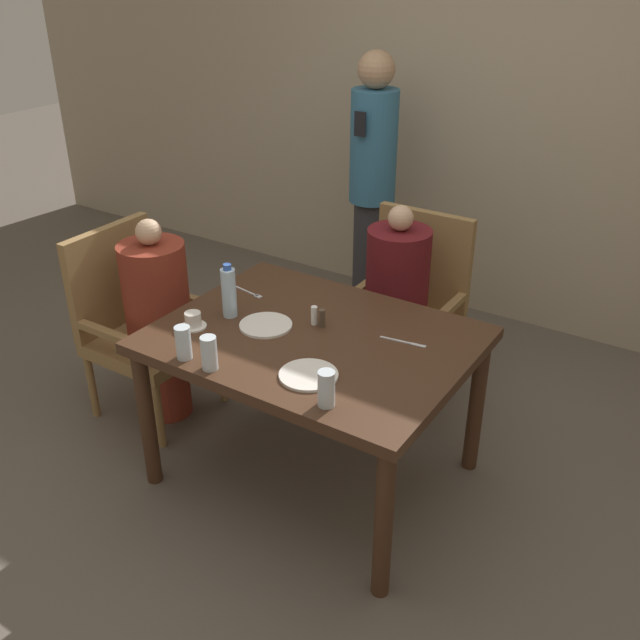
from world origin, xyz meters
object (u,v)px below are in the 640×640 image
at_px(chair_left_side, 138,319).
at_px(diner_in_left_chair, 159,319).
at_px(chair_far_side, 409,302).
at_px(water_bottle, 229,292).
at_px(diner_in_far_chair, 396,304).
at_px(glass_tall_near, 183,343).
at_px(glass_tall_far, 326,389).
at_px(glass_tall_mid, 209,353).
at_px(plate_main_right, 309,375).
at_px(standing_host, 372,183).
at_px(plate_main_left, 266,325).
at_px(teacup_with_saucer, 193,321).

xyz_separation_m(chair_left_side, diner_in_left_chair, (0.15, 0.00, 0.04)).
bearing_deg(chair_far_side, water_bottle, -112.73).
distance_m(diner_in_far_chair, glass_tall_near, 1.27).
bearing_deg(glass_tall_far, chair_far_side, 103.53).
bearing_deg(glass_tall_near, glass_tall_mid, -2.73).
xyz_separation_m(chair_far_side, plate_main_right, (0.16, -1.20, 0.24)).
xyz_separation_m(water_bottle, glass_tall_near, (0.08, -0.38, -0.05)).
xyz_separation_m(glass_tall_near, glass_tall_far, (0.65, 0.03, 0.00)).
bearing_deg(chair_left_side, diner_in_left_chair, 0.00).
xyz_separation_m(chair_far_side, water_bottle, (-0.41, -0.97, 0.35)).
distance_m(standing_host, glass_tall_near, 2.00).
bearing_deg(standing_host, glass_tall_near, -82.53).
xyz_separation_m(diner_in_far_chair, glass_tall_near, (-0.33, -1.20, 0.25)).
bearing_deg(glass_tall_mid, water_bottle, 119.15).
xyz_separation_m(diner_in_far_chair, standing_host, (-0.59, 0.79, 0.34)).
bearing_deg(water_bottle, standing_host, 96.51).
bearing_deg(plate_main_left, glass_tall_far, -33.58).
bearing_deg(diner_in_left_chair, glass_tall_far, -17.99).
distance_m(chair_far_side, glass_tall_mid, 1.40).
distance_m(standing_host, water_bottle, 1.62).
relative_size(water_bottle, glass_tall_mid, 1.78).
bearing_deg(chair_far_side, glass_tall_mid, -98.03).
distance_m(diner_in_far_chair, plate_main_right, 1.07).
relative_size(diner_in_left_chair, glass_tall_mid, 7.70).
bearing_deg(standing_host, diner_in_left_chair, -101.89).
bearing_deg(teacup_with_saucer, chair_far_side, 67.51).
bearing_deg(plate_main_right, glass_tall_mid, -155.53).
height_order(diner_in_far_chair, glass_tall_mid, diner_in_far_chair).
relative_size(water_bottle, glass_tall_far, 1.78).
bearing_deg(plate_main_left, diner_in_far_chair, 75.23).
height_order(chair_far_side, glass_tall_near, chair_far_side).
height_order(chair_left_side, standing_host, standing_host).
relative_size(diner_in_left_chair, diner_in_far_chair, 0.98).
bearing_deg(plate_main_left, chair_left_side, 176.83).
distance_m(diner_in_left_chair, glass_tall_mid, 0.89).
bearing_deg(water_bottle, chair_far_side, 67.27).
distance_m(chair_left_side, teacup_with_saucer, 0.69).
bearing_deg(plate_main_left, glass_tall_near, -106.67).
height_order(chair_left_side, glass_tall_far, chair_left_side).
bearing_deg(glass_tall_near, plate_main_right, 17.38).
relative_size(standing_host, glass_tall_mid, 11.98).
xyz_separation_m(plate_main_right, glass_tall_far, (0.16, -0.12, 0.06)).
distance_m(chair_far_side, glass_tall_near, 1.42).
bearing_deg(standing_host, glass_tall_mid, -78.68).
relative_size(standing_host, water_bottle, 6.74).
bearing_deg(water_bottle, glass_tall_far, -25.75).
xyz_separation_m(chair_far_side, teacup_with_saucer, (-0.47, -1.14, 0.26)).
bearing_deg(chair_left_side, standing_host, 72.85).
relative_size(plate_main_right, glass_tall_far, 1.64).
bearing_deg(water_bottle, teacup_with_saucer, -111.10).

